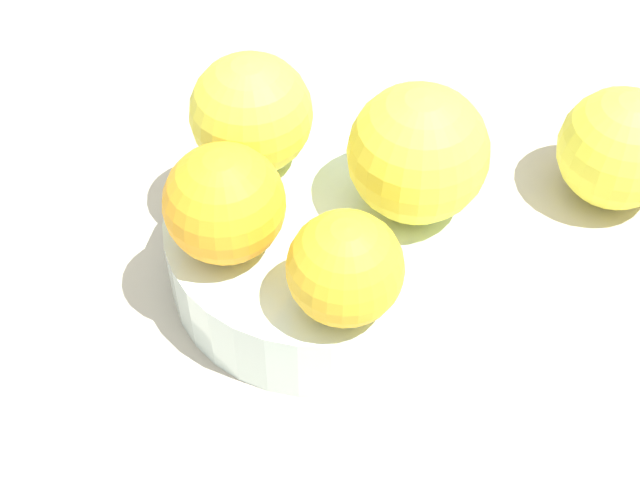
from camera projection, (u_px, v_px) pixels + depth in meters
The scene contains 7 objects.
ground_plane at pixel (320, 281), 59.89cm from camera, with size 110.00×110.00×2.00cm, color #BCB29E.
fruit_bowl at pixel (320, 247), 57.24cm from camera, with size 19.43×19.43×5.30cm.
orange_in_bowl_0 at pixel (418, 153), 52.76cm from camera, with size 8.52×8.52×8.52cm, color yellow.
orange_in_bowl_1 at pixel (251, 114), 55.70cm from camera, with size 7.79×7.79×7.79cm, color yellow.
orange_in_bowl_2 at pixel (345, 268), 48.23cm from camera, with size 6.51×6.51×6.51cm, color yellow.
orange_in_bowl_3 at pixel (224, 204), 51.00cm from camera, with size 7.13×7.13×7.13cm, color #F9A823.
orange_loose_0 at pixel (620, 148), 60.87cm from camera, with size 8.48×8.48×8.48cm, color yellow.
Camera 1 is at (35.60, 12.01, 45.72)cm, focal length 50.16 mm.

